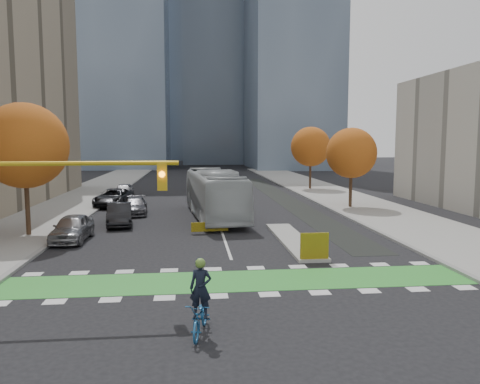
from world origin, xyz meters
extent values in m
plane|color=black|center=(0.00, 0.00, 0.00)|extent=(300.00, 300.00, 0.00)
cube|color=gray|center=(-13.50, 20.00, 0.07)|extent=(7.00, 120.00, 0.15)
cube|color=gray|center=(13.50, 20.00, 0.07)|extent=(7.00, 120.00, 0.15)
cube|color=gray|center=(-10.00, 20.00, 0.07)|extent=(0.30, 120.00, 0.16)
cube|color=gray|center=(10.00, 20.00, 0.07)|extent=(0.30, 120.00, 0.16)
cube|color=green|center=(0.00, 1.50, 0.01)|extent=(20.00, 3.00, 0.01)
cube|color=silver|center=(0.00, 40.00, 0.01)|extent=(0.15, 70.00, 0.01)
cube|color=black|center=(7.50, 30.00, 0.01)|extent=(2.50, 50.00, 0.01)
cube|color=gray|center=(4.00, 9.00, 0.08)|extent=(1.60, 10.00, 0.16)
cube|color=yellow|center=(4.00, 4.20, 0.80)|extent=(1.40, 0.12, 1.30)
cube|color=#47566B|center=(-18.00, 90.00, 35.00)|extent=(22.00, 22.00, 70.00)
cube|color=#47566B|center=(20.00, 85.00, 30.00)|extent=(18.00, 24.00, 60.00)
cube|color=#47566B|center=(-4.00, 140.00, 40.00)|extent=(26.00, 26.00, 80.00)
cylinder|color=#332114|center=(-12.00, 12.00, 2.62)|extent=(0.28, 0.28, 5.25)
sphere|color=#9E5913|center=(-12.00, 12.00, 5.62)|extent=(5.20, 5.20, 5.20)
cylinder|color=#332114|center=(12.00, 22.00, 2.27)|extent=(0.28, 0.28, 4.55)
sphere|color=#9E5913|center=(12.00, 22.00, 4.88)|extent=(4.40, 4.40, 4.40)
cylinder|color=#332114|center=(12.50, 38.00, 2.45)|extent=(0.28, 0.28, 4.90)
sphere|color=#9E5913|center=(12.50, 38.00, 5.25)|extent=(4.80, 4.80, 4.80)
cylinder|color=#BF9914|center=(-6.50, -0.50, 5.10)|extent=(8.20, 0.16, 0.16)
cube|color=#BF9914|center=(-3.00, -0.50, 4.60)|extent=(0.35, 0.28, 1.00)
sphere|color=orange|center=(-3.00, -0.68, 4.70)|extent=(0.22, 0.22, 0.22)
imported|color=#1E568A|center=(-1.70, -3.88, 0.54)|extent=(1.12, 2.17, 1.08)
imported|color=black|center=(-1.70, -3.88, 1.46)|extent=(0.75, 0.57, 1.84)
sphere|color=#597F2D|center=(-1.70, -3.88, 2.23)|extent=(0.31, 0.31, 0.31)
imported|color=#B0B6B8|center=(-0.17, 18.20, 1.86)|extent=(4.41, 13.56, 3.71)
imported|color=gray|center=(-9.00, 10.47, 0.79)|extent=(1.96, 4.66, 1.57)
imported|color=black|center=(-7.00, 15.47, 0.78)|extent=(2.25, 4.89, 1.55)
imported|color=#535258|center=(-6.50, 20.47, 0.67)|extent=(2.21, 4.74, 1.34)
imported|color=black|center=(-9.00, 25.47, 0.79)|extent=(3.30, 5.98, 1.59)
imported|color=#A2A1A7|center=(-9.00, 32.00, 0.76)|extent=(1.85, 4.46, 1.51)
camera|label=1|loc=(-1.95, -17.69, 5.88)|focal=35.00mm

